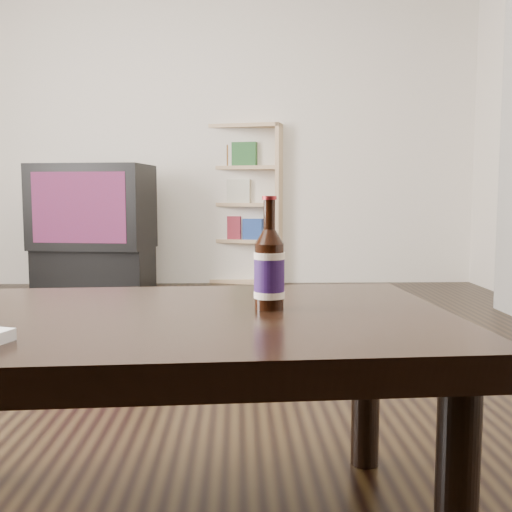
{
  "coord_description": "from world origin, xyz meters",
  "views": [
    {
      "loc": [
        0.48,
        -2.13,
        0.76
      ],
      "look_at": [
        0.52,
        -0.79,
        0.62
      ],
      "focal_mm": 42.0,
      "sensor_mm": 36.0,
      "label": 1
    }
  ],
  "objects_px": {
    "coffee_table": "(145,344)",
    "bookshelf": "(241,201)",
    "tv": "(93,207)",
    "beer_bottle": "(269,269)",
    "tv_stand": "(95,271)"
  },
  "relations": [
    {
      "from": "coffee_table",
      "to": "bookshelf",
      "type": "bearing_deg",
      "value": 86.64
    },
    {
      "from": "tv",
      "to": "bookshelf",
      "type": "relative_size",
      "value": 0.69
    },
    {
      "from": "bookshelf",
      "to": "beer_bottle",
      "type": "bearing_deg",
      "value": -73.61
    },
    {
      "from": "tv_stand",
      "to": "coffee_table",
      "type": "relative_size",
      "value": 0.62
    },
    {
      "from": "coffee_table",
      "to": "beer_bottle",
      "type": "distance_m",
      "value": 0.32
    },
    {
      "from": "bookshelf",
      "to": "coffee_table",
      "type": "distance_m",
      "value": 3.98
    },
    {
      "from": "tv",
      "to": "beer_bottle",
      "type": "height_order",
      "value": "tv"
    },
    {
      "from": "tv",
      "to": "bookshelf",
      "type": "xyz_separation_m",
      "value": [
        1.15,
        0.59,
        0.04
      ]
    },
    {
      "from": "tv_stand",
      "to": "coffee_table",
      "type": "height_order",
      "value": "coffee_table"
    },
    {
      "from": "tv_stand",
      "to": "bookshelf",
      "type": "relative_size",
      "value": 0.64
    },
    {
      "from": "tv",
      "to": "beer_bottle",
      "type": "bearing_deg",
      "value": -61.68
    },
    {
      "from": "tv",
      "to": "beer_bottle",
      "type": "distance_m",
      "value": 3.53
    },
    {
      "from": "coffee_table",
      "to": "beer_bottle",
      "type": "relative_size",
      "value": 5.43
    },
    {
      "from": "coffee_table",
      "to": "beer_bottle",
      "type": "bearing_deg",
      "value": 10.81
    },
    {
      "from": "tv_stand",
      "to": "beer_bottle",
      "type": "xyz_separation_m",
      "value": [
        1.19,
        -3.32,
        0.42
      ]
    }
  ]
}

